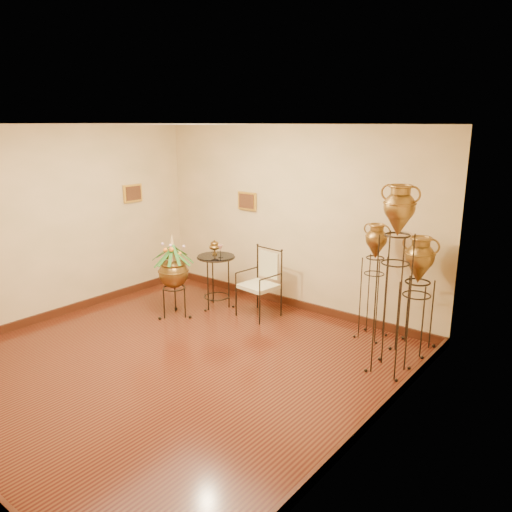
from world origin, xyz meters
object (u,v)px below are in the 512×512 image
Objects in this scene: armchair at (259,283)px; planter_urn at (173,270)px; amphora_mid at (374,281)px; side_table at (216,280)px; amphora_tall at (394,279)px.

planter_urn is at bearing -135.26° from armchair.
amphora_mid reaches higher than side_table.
amphora_tall is 3.11m from side_table.
side_table reaches higher than armchair.
amphora_tall is 1.39× the size of amphora_mid.
amphora_tall is 2.09× the size of side_table.
amphora_mid is 2.49m from side_table.
side_table is (-2.43, -0.43, -0.36)m from amphora_mid.
armchair is 0.77m from side_table.
armchair is (-1.67, -0.33, -0.29)m from amphora_mid.
amphora_tall is 2.38m from armchair.
side_table is at bearing -165.93° from armchair.
amphora_mid is at bearing 17.87° from armchair.
planter_urn is 1.26× the size of armchair.
amphora_mid is 1.55× the size of armchair.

